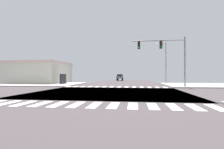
{
  "coord_description": "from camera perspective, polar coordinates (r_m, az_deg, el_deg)",
  "views": [
    {
      "loc": [
        2.35,
        -16.43,
        1.56
      ],
      "look_at": [
        -0.96,
        9.26,
        1.68
      ],
      "focal_mm": 28.42,
      "sensor_mm": 36.0,
      "label": 1
    }
  ],
  "objects": [
    {
      "name": "sedan_leading_1",
      "position": [
        52.46,
        2.58,
        -0.76
      ],
      "size": [
        1.8,
        4.3,
        1.88
      ],
      "rotation": [
        0.0,
        0.0,
        3.14
      ],
      "color": "black",
      "rests_on": "ground"
    },
    {
      "name": "sidewalk_corner_nw",
      "position": [
        32.35,
        -21.03,
        -2.9
      ],
      "size": [
        12.0,
        12.0,
        0.14
      ],
      "color": "#B7ABAA",
      "rests_on": "ground"
    },
    {
      "name": "sidewalk_corner_ne",
      "position": [
        30.4,
        27.88,
        -3.05
      ],
      "size": [
        12.0,
        12.0,
        0.14
      ],
      "color": "#B2ADA3",
      "rests_on": "ground"
    },
    {
      "name": "crosswalk_far",
      "position": [
        23.93,
        1.09,
        -4.0
      ],
      "size": [
        13.5,
        2.0,
        0.01
      ],
      "color": "white",
      "rests_on": "ground"
    },
    {
      "name": "street_lamp",
      "position": [
        31.89,
        16.48,
        4.75
      ],
      "size": [
        1.78,
        0.32,
        7.16
      ],
      "color": "gray",
      "rests_on": "ground"
    },
    {
      "name": "traffic_signal_mast",
      "position": [
        24.05,
        16.41,
        7.49
      ],
      "size": [
        6.69,
        0.55,
        6.49
      ],
      "color": "gray",
      "rests_on": "ground"
    },
    {
      "name": "bank_building",
      "position": [
        37.44,
        -23.48,
        0.52
      ],
      "size": [
        13.23,
        9.73,
        4.12
      ],
      "color": "beige",
      "rests_on": "ground"
    },
    {
      "name": "ground",
      "position": [
        16.68,
        -0.79,
        -5.72
      ],
      "size": [
        90.0,
        90.0,
        0.05
      ],
      "color": "#433B3E"
    },
    {
      "name": "crosswalk_near",
      "position": [
        9.62,
        -8.54,
        -9.57
      ],
      "size": [
        13.5,
        2.0,
        0.01
      ],
      "color": "white",
      "rests_on": "ground"
    }
  ]
}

